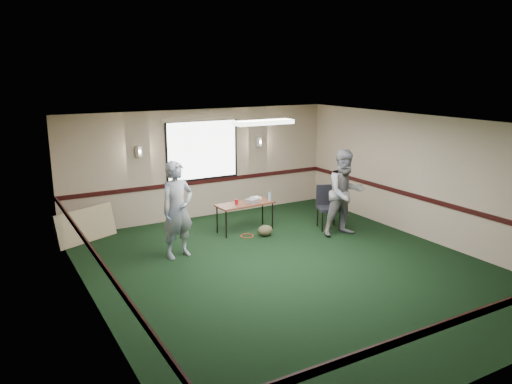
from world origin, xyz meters
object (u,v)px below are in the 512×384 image
folding_table (245,205)px  person_left (177,210)px  conference_chair (328,203)px  person_right (345,193)px  projector (252,201)px

folding_table → person_left: 2.09m
conference_chair → person_left: person_left is taller
person_left → person_right: bearing=-21.0°
folding_table → projector: size_ratio=4.92×
person_left → person_right: person_right is taller
projector → person_left: size_ratio=0.14×
folding_table → person_left: person_left is taller
person_left → folding_table: bearing=9.5°
conference_chair → person_right: bearing=-71.1°
folding_table → projector: 0.19m
person_left → person_right: 3.76m
projector → person_left: 2.20m
folding_table → person_left: (-1.91, -0.76, 0.34)m
conference_chair → person_left: (-3.73, -0.05, 0.38)m
folding_table → projector: bearing=-21.5°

